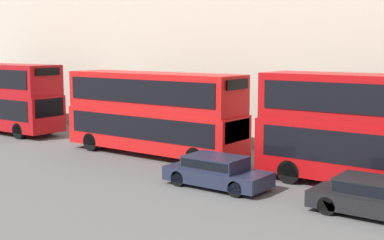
# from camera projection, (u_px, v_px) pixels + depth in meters

# --- Properties ---
(bus_second_in_queue) EXTENTS (2.59, 10.28, 4.33)m
(bus_second_in_queue) POSITION_uv_depth(u_px,v_px,m) (154.00, 110.00, 27.78)
(bus_second_in_queue) COLOR red
(bus_second_in_queue) RESTS_ON ground
(car_dark_sedan) EXTENTS (1.81, 4.33, 1.29)m
(car_dark_sedan) POSITION_uv_depth(u_px,v_px,m) (375.00, 196.00, 17.85)
(car_dark_sedan) COLOR black
(car_dark_sedan) RESTS_ON ground
(car_hatchback) EXTENTS (1.84, 4.31, 1.28)m
(car_hatchback) POSITION_uv_depth(u_px,v_px,m) (217.00, 171.00, 21.61)
(car_hatchback) COLOR #1E2338
(car_hatchback) RESTS_ON ground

